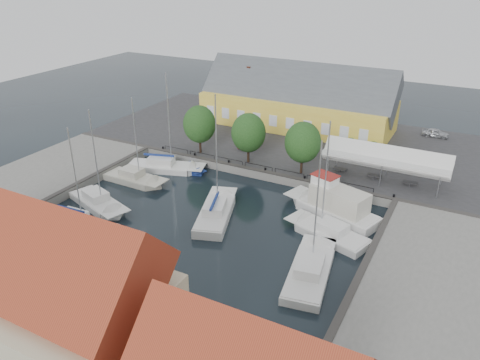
{
  "coord_description": "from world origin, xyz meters",
  "views": [
    {
      "loc": [
        22.06,
        -35.9,
        23.88
      ],
      "look_at": [
        0.0,
        6.0,
        1.5
      ],
      "focal_mm": 35.0,
      "sensor_mm": 36.0,
      "label": 1
    }
  ],
  "objects_px": {
    "launch_nw": "(193,170)",
    "west_boat_c": "(98,204)",
    "car_red": "(249,141)",
    "east_boat_a": "(328,234)",
    "east_boat_c": "(310,273)",
    "car_silver": "(435,133)",
    "west_boat_b": "(135,180)",
    "center_sailboat": "(216,214)",
    "tent_canopy": "(386,159)",
    "trawler": "(334,207)",
    "warehouse": "(294,103)",
    "launch_sw": "(40,245)",
    "west_boat_a": "(164,168)",
    "west_boat_d": "(77,225)"
  },
  "relations": [
    {
      "from": "warehouse",
      "to": "center_sailboat",
      "type": "bearing_deg",
      "value": -83.85
    },
    {
      "from": "west_boat_b",
      "to": "launch_sw",
      "type": "bearing_deg",
      "value": -85.97
    },
    {
      "from": "east_boat_c",
      "to": "tent_canopy",
      "type": "bearing_deg",
      "value": 85.18
    },
    {
      "from": "car_red",
      "to": "east_boat_c",
      "type": "xyz_separation_m",
      "value": [
        16.89,
        -22.1,
        -1.46
      ]
    },
    {
      "from": "car_red",
      "to": "trawler",
      "type": "distance_m",
      "value": 19.36
    },
    {
      "from": "center_sailboat",
      "to": "west_boat_d",
      "type": "height_order",
      "value": "center_sailboat"
    },
    {
      "from": "center_sailboat",
      "to": "car_silver",
      "type": "bearing_deg",
      "value": 62.71
    },
    {
      "from": "center_sailboat",
      "to": "launch_nw",
      "type": "distance_m",
      "value": 12.08
    },
    {
      "from": "warehouse",
      "to": "car_silver",
      "type": "bearing_deg",
      "value": 11.93
    },
    {
      "from": "car_silver",
      "to": "car_red",
      "type": "height_order",
      "value": "car_red"
    },
    {
      "from": "east_boat_a",
      "to": "car_silver",
      "type": "bearing_deg",
      "value": 79.9
    },
    {
      "from": "tent_canopy",
      "to": "west_boat_b",
      "type": "distance_m",
      "value": 29.09
    },
    {
      "from": "tent_canopy",
      "to": "warehouse",
      "type": "bearing_deg",
      "value": 140.14
    },
    {
      "from": "east_boat_a",
      "to": "west_boat_b",
      "type": "distance_m",
      "value": 24.16
    },
    {
      "from": "car_red",
      "to": "east_boat_a",
      "type": "bearing_deg",
      "value": -49.74
    },
    {
      "from": "warehouse",
      "to": "launch_nw",
      "type": "height_order",
      "value": "warehouse"
    },
    {
      "from": "west_boat_d",
      "to": "car_red",
      "type": "bearing_deg",
      "value": 76.74
    },
    {
      "from": "tent_canopy",
      "to": "center_sailboat",
      "type": "height_order",
      "value": "center_sailboat"
    },
    {
      "from": "center_sailboat",
      "to": "east_boat_a",
      "type": "relative_size",
      "value": 1.11
    },
    {
      "from": "warehouse",
      "to": "center_sailboat",
      "type": "xyz_separation_m",
      "value": [
        3.07,
        -28.54,
        -4.06
      ]
    },
    {
      "from": "launch_nw",
      "to": "west_boat_c",
      "type": "bearing_deg",
      "value": -107.21
    },
    {
      "from": "car_red",
      "to": "launch_sw",
      "type": "distance_m",
      "value": 30.25
    },
    {
      "from": "east_boat_c",
      "to": "west_boat_d",
      "type": "relative_size",
      "value": 1.1
    },
    {
      "from": "tent_canopy",
      "to": "trawler",
      "type": "xyz_separation_m",
      "value": [
        -2.95,
        -8.85,
        -2.67
      ]
    },
    {
      "from": "trawler",
      "to": "launch_nw",
      "type": "distance_m",
      "value": 19.26
    },
    {
      "from": "tent_canopy",
      "to": "trawler",
      "type": "bearing_deg",
      "value": -108.44
    },
    {
      "from": "east_boat_c",
      "to": "east_boat_a",
      "type": "bearing_deg",
      "value": 94.51
    },
    {
      "from": "warehouse",
      "to": "car_red",
      "type": "relative_size",
      "value": 6.51
    },
    {
      "from": "car_silver",
      "to": "west_boat_a",
      "type": "bearing_deg",
      "value": 132.42
    },
    {
      "from": "tent_canopy",
      "to": "east_boat_c",
      "type": "distance_m",
      "value": 19.84
    },
    {
      "from": "west_boat_c",
      "to": "west_boat_d",
      "type": "relative_size",
      "value": 1.03
    },
    {
      "from": "warehouse",
      "to": "trawler",
      "type": "height_order",
      "value": "warehouse"
    },
    {
      "from": "west_boat_c",
      "to": "west_boat_b",
      "type": "bearing_deg",
      "value": 93.96
    },
    {
      "from": "west_boat_c",
      "to": "launch_nw",
      "type": "relative_size",
      "value": 2.65
    },
    {
      "from": "center_sailboat",
      "to": "west_boat_a",
      "type": "distance_m",
      "value": 13.79
    },
    {
      "from": "car_red",
      "to": "west_boat_b",
      "type": "xyz_separation_m",
      "value": [
        -7.76,
        -14.59,
        -1.46
      ]
    },
    {
      "from": "tent_canopy",
      "to": "launch_nw",
      "type": "bearing_deg",
      "value": -164.59
    },
    {
      "from": "car_red",
      "to": "launch_nw",
      "type": "relative_size",
      "value": 1.02
    },
    {
      "from": "car_red",
      "to": "trawler",
      "type": "relative_size",
      "value": 0.41
    },
    {
      "from": "center_sailboat",
      "to": "west_boat_d",
      "type": "bearing_deg",
      "value": -143.43
    },
    {
      "from": "trawler",
      "to": "west_boat_c",
      "type": "height_order",
      "value": "west_boat_c"
    },
    {
      "from": "east_boat_a",
      "to": "center_sailboat",
      "type": "bearing_deg",
      "value": -171.53
    },
    {
      "from": "west_boat_a",
      "to": "west_boat_b",
      "type": "relative_size",
      "value": 1.17
    },
    {
      "from": "tent_canopy",
      "to": "west_boat_c",
      "type": "height_order",
      "value": "west_boat_c"
    },
    {
      "from": "east_boat_c",
      "to": "west_boat_c",
      "type": "relative_size",
      "value": 1.07
    },
    {
      "from": "west_boat_b",
      "to": "launch_nw",
      "type": "bearing_deg",
      "value": 53.85
    },
    {
      "from": "east_boat_a",
      "to": "launch_sw",
      "type": "distance_m",
      "value": 26.92
    },
    {
      "from": "warehouse",
      "to": "car_red",
      "type": "xyz_separation_m",
      "value": [
        -1.93,
        -11.23,
        -2.71
      ]
    },
    {
      "from": "tent_canopy",
      "to": "east_boat_a",
      "type": "distance_m",
      "value": 13.61
    },
    {
      "from": "west_boat_c",
      "to": "west_boat_a",
      "type": "bearing_deg",
      "value": 87.0
    }
  ]
}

